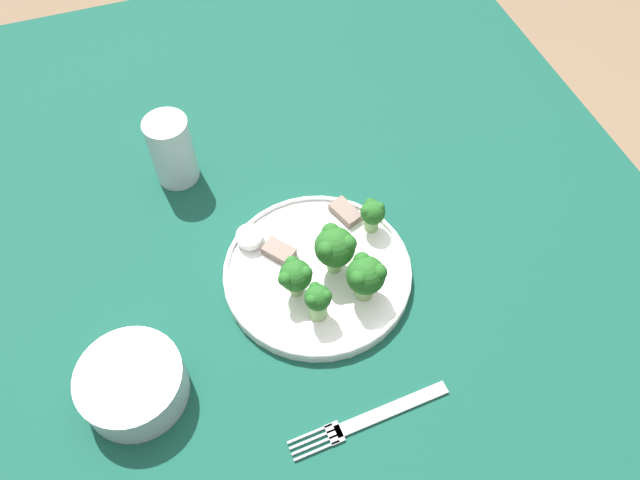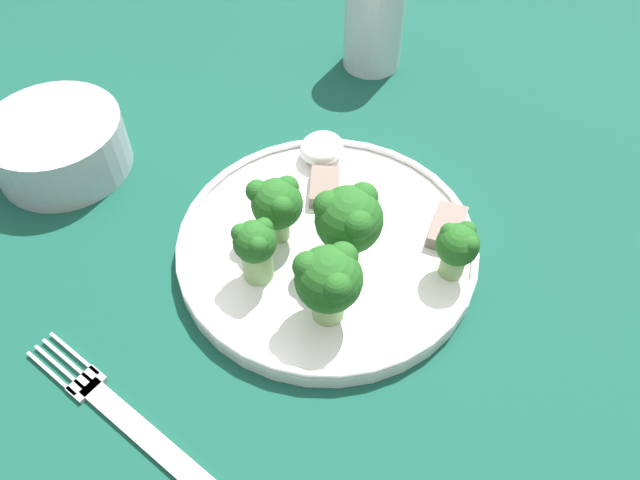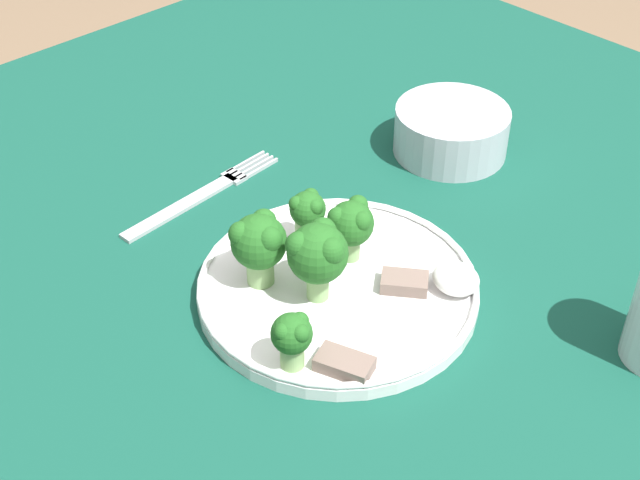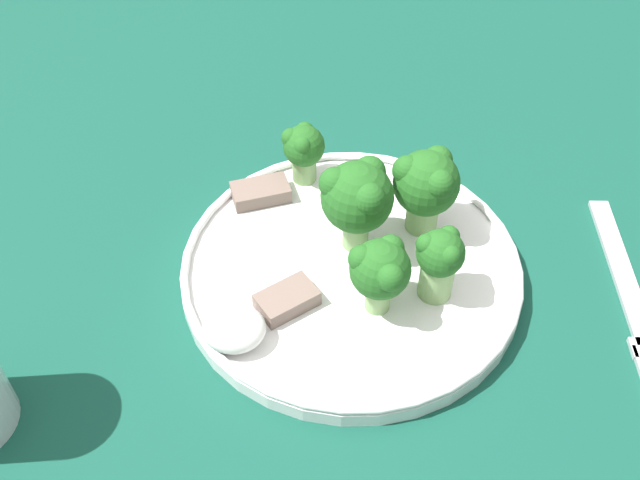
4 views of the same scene
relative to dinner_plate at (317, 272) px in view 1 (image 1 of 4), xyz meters
name	(u,v)px [view 1 (image 1 of 4)]	position (x,y,z in m)	size (l,w,h in m)	color
ground_plane	(293,438)	(0.04, 0.05, -0.78)	(8.00, 8.00, 0.00)	#7F664C
table	(276,295)	(0.04, 0.05, -0.10)	(1.28, 1.12, 0.77)	#114738
dinner_plate	(317,272)	(0.00, 0.00, 0.00)	(0.24, 0.24, 0.02)	white
fork	(371,418)	(-0.20, 0.00, -0.01)	(0.03, 0.20, 0.00)	#B2B2B7
cream_bowl	(133,384)	(-0.08, 0.25, 0.02)	(0.12, 0.12, 0.05)	#B7BCC6
drinking_glass	(173,153)	(0.23, 0.14, 0.04)	(0.06, 0.06, 0.11)	silver
broccoli_floret_near_rim_left	(373,213)	(0.04, -0.09, 0.03)	(0.03, 0.03, 0.05)	#7FA866
broccoli_floret_center_left	(296,275)	(-0.02, 0.03, 0.04)	(0.04, 0.04, 0.06)	#7FA866
broccoli_floret_back_left	(335,247)	(0.00, -0.02, 0.05)	(0.05, 0.05, 0.07)	#7FA866
broccoli_floret_front_left	(366,276)	(-0.05, -0.04, 0.05)	(0.05, 0.05, 0.07)	#7FA866
broccoli_floret_center_back	(318,300)	(-0.06, 0.02, 0.04)	(0.03, 0.03, 0.06)	#7FA866
meat_slice_front_slice	(279,251)	(0.04, 0.04, 0.01)	(0.05, 0.04, 0.01)	#756056
meat_slice_middle_slice	(345,212)	(0.07, -0.07, 0.01)	(0.05, 0.04, 0.01)	#756056
sauce_dollop	(250,237)	(0.07, 0.07, 0.01)	(0.04, 0.04, 0.02)	white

